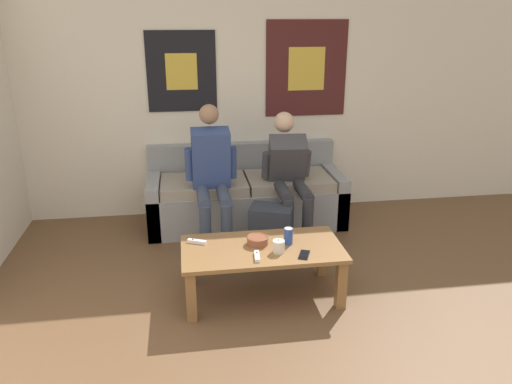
# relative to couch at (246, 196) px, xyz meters

# --- Properties ---
(wall_back) EXTENTS (10.00, 0.07, 2.55)m
(wall_back) POSITION_rel_couch_xyz_m (-0.19, 0.38, 1.01)
(wall_back) COLOR silver
(wall_back) RESTS_ON ground_plane
(couch) EXTENTS (1.91, 0.75, 0.75)m
(couch) POSITION_rel_couch_xyz_m (0.00, 0.00, 0.00)
(couch) COLOR gray
(couch) RESTS_ON ground_plane
(coffee_table) EXTENTS (1.17, 0.60, 0.40)m
(coffee_table) POSITION_rel_couch_xyz_m (-0.07, -1.42, 0.06)
(coffee_table) COLOR olive
(coffee_table) RESTS_ON ground_plane
(person_seated_adult) EXTENTS (0.47, 0.82, 1.24)m
(person_seated_adult) POSITION_rel_couch_xyz_m (-0.35, -0.41, 0.39)
(person_seated_adult) COLOR #384256
(person_seated_adult) RESTS_ON ground_plane
(person_seated_teen) EXTENTS (0.47, 0.95, 1.12)m
(person_seated_teen) POSITION_rel_couch_xyz_m (0.36, -0.34, 0.35)
(person_seated_teen) COLOR #2D2D33
(person_seated_teen) RESTS_ON ground_plane
(backpack) EXTENTS (0.42, 0.37, 0.45)m
(backpack) POSITION_rel_couch_xyz_m (0.12, -0.77, -0.06)
(backpack) COLOR #282D38
(backpack) RESTS_ON ground_plane
(ceramic_bowl) EXTENTS (0.16, 0.16, 0.06)m
(ceramic_bowl) POSITION_rel_couch_xyz_m (-0.09, -1.37, 0.16)
(ceramic_bowl) COLOR brown
(ceramic_bowl) RESTS_ON coffee_table
(pillar_candle) EXTENTS (0.09, 0.09, 0.10)m
(pillar_candle) POSITION_rel_couch_xyz_m (0.04, -1.52, 0.17)
(pillar_candle) COLOR silver
(pillar_candle) RESTS_ON coffee_table
(drink_can_blue) EXTENTS (0.07, 0.07, 0.12)m
(drink_can_blue) POSITION_rel_couch_xyz_m (0.13, -1.39, 0.19)
(drink_can_blue) COLOR #28479E
(drink_can_blue) RESTS_ON coffee_table
(game_controller_near_left) EXTENTS (0.14, 0.09, 0.03)m
(game_controller_near_left) POSITION_rel_couch_xyz_m (-0.53, -1.28, 0.14)
(game_controller_near_left) COLOR white
(game_controller_near_left) RESTS_ON coffee_table
(game_controller_near_right) EXTENTS (0.05, 0.15, 0.03)m
(game_controller_near_right) POSITION_rel_couch_xyz_m (-0.13, -1.58, 0.14)
(game_controller_near_right) COLOR white
(game_controller_near_right) RESTS_ON coffee_table
(cell_phone) EXTENTS (0.11, 0.15, 0.01)m
(cell_phone) POSITION_rel_couch_xyz_m (0.20, -1.60, 0.14)
(cell_phone) COLOR black
(cell_phone) RESTS_ON coffee_table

